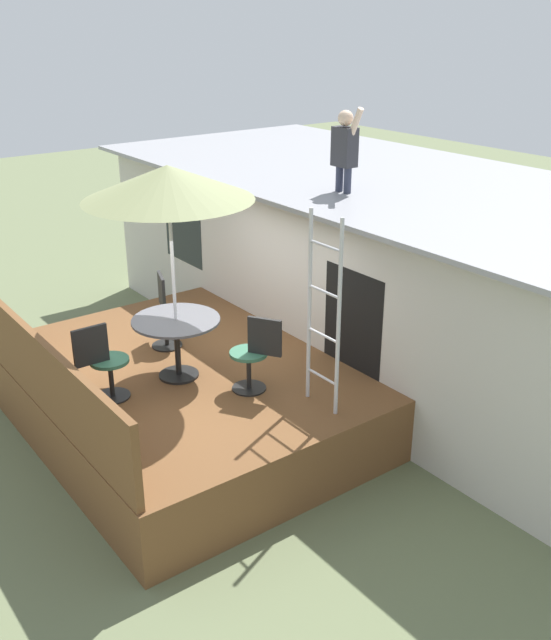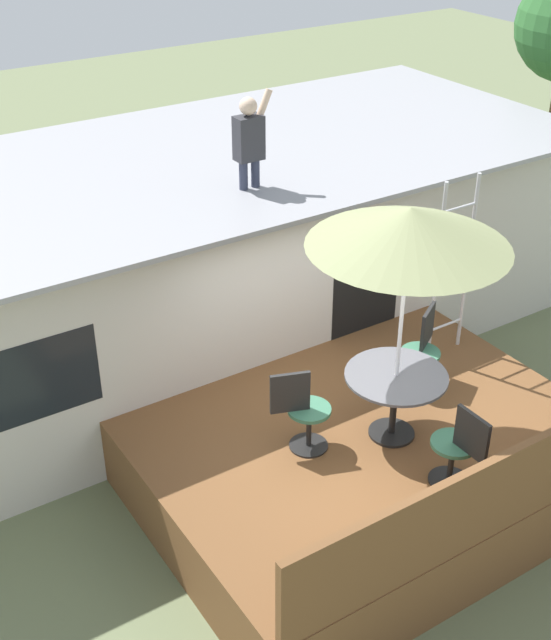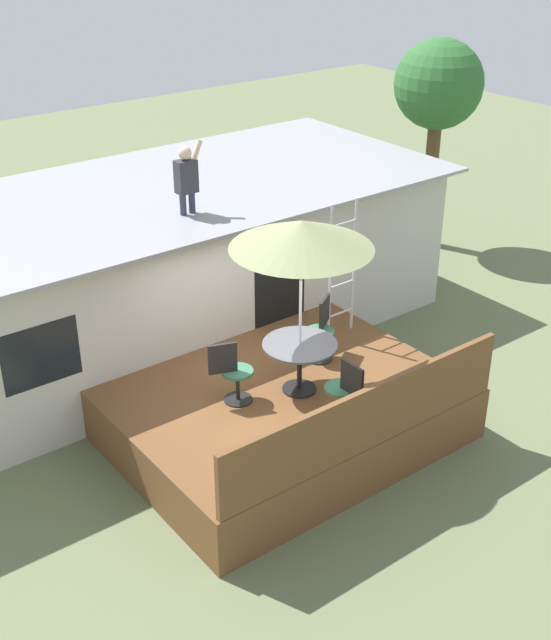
# 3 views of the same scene
# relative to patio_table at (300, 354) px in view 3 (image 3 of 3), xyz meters

# --- Properties ---
(ground_plane) EXTENTS (40.00, 40.00, 0.00)m
(ground_plane) POSITION_rel_patio_table_xyz_m (-0.17, 0.23, -1.39)
(ground_plane) COLOR #66704C
(house) EXTENTS (10.50, 4.50, 2.66)m
(house) POSITION_rel_patio_table_xyz_m (-0.17, 3.83, -0.05)
(house) COLOR beige
(house) RESTS_ON ground
(deck) EXTENTS (4.63, 3.73, 0.80)m
(deck) POSITION_rel_patio_table_xyz_m (-0.17, 0.23, -0.99)
(deck) COLOR brown
(deck) RESTS_ON ground
(deck_railing) EXTENTS (4.53, 0.08, 0.90)m
(deck_railing) POSITION_rel_patio_table_xyz_m (-0.17, -1.58, -0.14)
(deck_railing) COLOR brown
(deck_railing) RESTS_ON deck
(patio_table) EXTENTS (1.04, 1.04, 0.74)m
(patio_table) POSITION_rel_patio_table_xyz_m (0.00, 0.00, 0.00)
(patio_table) COLOR black
(patio_table) RESTS_ON deck
(patio_umbrella) EXTENTS (1.90, 1.90, 2.54)m
(patio_umbrella) POSITION_rel_patio_table_xyz_m (-0.00, 0.00, 1.76)
(patio_umbrella) COLOR silver
(patio_umbrella) RESTS_ON deck
(step_ladder) EXTENTS (0.52, 0.04, 2.20)m
(step_ladder) POSITION_rel_patio_table_xyz_m (1.57, 0.92, 0.51)
(step_ladder) COLOR silver
(step_ladder) RESTS_ON deck
(person_figure) EXTENTS (0.47, 0.20, 1.11)m
(person_figure) POSITION_rel_patio_table_xyz_m (-0.08, 2.64, 1.89)
(person_figure) COLOR #33384C
(person_figure) RESTS_ON house
(patio_chair_left) EXTENTS (0.60, 0.44, 0.92)m
(patio_chair_left) POSITION_rel_patio_table_xyz_m (-0.91, 0.33, -0.13)
(patio_chair_left) COLOR black
(patio_chair_left) RESTS_ON deck
(patio_chair_right) EXTENTS (0.57, 0.45, 0.92)m
(patio_chair_right) POSITION_rel_patio_table_xyz_m (0.84, 0.53, -0.13)
(patio_chair_right) COLOR black
(patio_chair_right) RESTS_ON deck
(patio_chair_near) EXTENTS (0.44, 0.62, 0.92)m
(patio_chair_near) POSITION_rel_patio_table_xyz_m (0.00, -0.94, -0.13)
(patio_chair_near) COLOR black
(patio_chair_near) RESTS_ON deck
(backyard_tree) EXTENTS (1.83, 1.83, 4.41)m
(backyard_tree) POSITION_rel_patio_table_xyz_m (6.81, 4.01, 2.03)
(backyard_tree) COLOR brown
(backyard_tree) RESTS_ON ground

